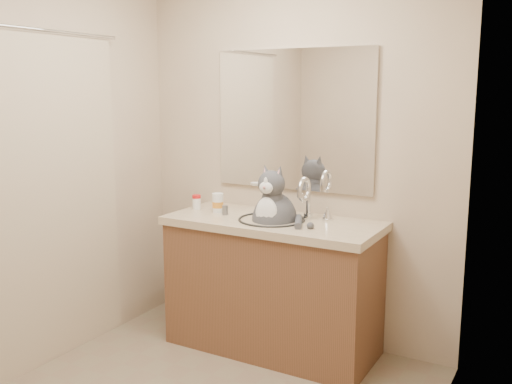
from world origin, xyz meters
TOP-DOWN VIEW (x-y plane):
  - room at (0.00, 0.00)m, footprint 2.22×2.52m
  - vanity at (0.00, 0.96)m, footprint 1.34×0.59m
  - mirror at (0.00, 1.24)m, footprint 1.10×0.02m
  - shower_curtain at (-1.05, 0.10)m, footprint 0.02×1.30m
  - cat at (0.02, 0.94)m, footprint 0.39×0.32m
  - pill_bottle_redcap at (-0.59, 0.98)m, footprint 0.06×0.06m
  - pill_bottle_orange at (-0.42, 0.97)m, footprint 0.08×0.08m
  - grey_canister at (-0.33, 0.93)m, footprint 0.05×0.05m

SIDE VIEW (x-z plane):
  - vanity at x=0.00m, z-range -0.12..1.00m
  - cat at x=0.02m, z-range 0.59..1.15m
  - grey_canister at x=-0.33m, z-range 0.85..0.91m
  - pill_bottle_redcap at x=-0.59m, z-range 0.85..0.95m
  - pill_bottle_orange at x=-0.42m, z-range 0.85..0.97m
  - shower_curtain at x=-1.05m, z-range 0.06..2.00m
  - room at x=0.00m, z-range -0.01..2.41m
  - mirror at x=0.00m, z-range 1.00..1.90m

